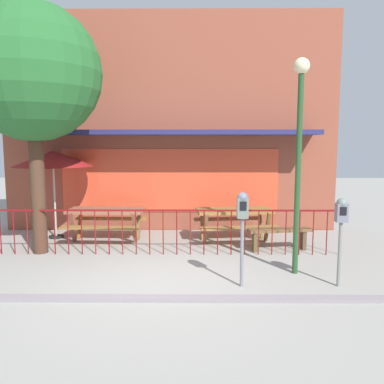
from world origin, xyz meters
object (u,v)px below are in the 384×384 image
patio_umbrella (53,159)px  street_lamp (299,135)px  parking_meter_far (242,214)px  picnic_table_right (234,216)px  street_tree (32,74)px  parking_meter_near (341,219)px  picnic_table_left (106,216)px  patio_bench (279,234)px

patio_umbrella → street_lamp: street_lamp is taller
parking_meter_far → picnic_table_right: bearing=86.7°
picnic_table_right → street_tree: size_ratio=0.38×
picnic_table_right → parking_meter_near: 3.38m
patio_umbrella → picnic_table_right: bearing=-3.8°
patio_umbrella → street_tree: bearing=-84.1°
picnic_table_right → parking_meter_far: size_ratio=1.25×
picnic_table_left → patio_umbrella: size_ratio=0.85×
street_lamp → patio_umbrella: bearing=153.3°
parking_meter_near → street_tree: size_ratio=0.28×
street_tree → picnic_table_left: bearing=41.6°
street_lamp → street_tree: bearing=165.8°
picnic_table_left → picnic_table_right: (3.09, -0.00, 0.00)m
parking_meter_far → parking_meter_near: bearing=0.7°
patio_bench → street_lamp: street_lamp is taller
parking_meter_near → parking_meter_far: parking_meter_far is taller
picnic_table_right → parking_meter_far: parking_meter_far is taller
picnic_table_left → patio_bench: (4.01, -0.80, -0.26)m
street_lamp → picnic_table_right: bearing=110.4°
picnic_table_right → street_tree: bearing=-166.1°
picnic_table_right → parking_meter_near: size_ratio=1.33×
picnic_table_left → patio_bench: bearing=-11.3°
picnic_table_left → parking_meter_near: size_ratio=1.25×
patio_bench → street_tree: bearing=-177.2°
picnic_table_right → street_lamp: 3.15m
picnic_table_right → patio_bench: bearing=-41.1°
picnic_table_left → street_tree: street_tree is taller
picnic_table_left → street_tree: size_ratio=0.36×
patio_umbrella → patio_bench: (5.34, -1.10, -1.61)m
patio_umbrella → parking_meter_near: bearing=-29.5°
parking_meter_near → street_lamp: (-0.55, 0.66, 1.36)m
parking_meter_far → patio_bench: bearing=63.9°
picnic_table_left → picnic_table_right: size_ratio=0.94×
parking_meter_near → street_tree: street_tree is taller
street_tree → street_lamp: size_ratio=1.37×
picnic_table_right → street_tree: (-4.28, -1.06, 3.15)m
picnic_table_left → street_lamp: bearing=-30.8°
street_tree → picnic_table_right: bearing=13.9°
parking_meter_near → street_tree: (-5.71, 1.96, 2.63)m
picnic_table_right → picnic_table_left: bearing=180.0°
patio_bench → parking_meter_near: parking_meter_near is taller
patio_umbrella → parking_meter_near: patio_umbrella is taller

